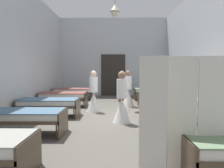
# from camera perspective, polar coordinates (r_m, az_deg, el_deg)

# --- Properties ---
(ground_plane) EXTENTS (6.74, 11.75, 0.10)m
(ground_plane) POSITION_cam_1_polar(r_m,az_deg,el_deg) (6.81, -0.10, -9.31)
(ground_plane) COLOR #59544C
(room_shell) EXTENTS (6.54, 11.35, 4.50)m
(room_shell) POSITION_cam_1_polar(r_m,az_deg,el_deg) (7.98, 0.05, 9.27)
(room_shell) COLOR silver
(room_shell) RESTS_ON ground
(bed_left_row_1) EXTENTS (1.90, 0.84, 0.57)m
(bed_left_row_1) POSITION_cam_1_polar(r_m,az_deg,el_deg) (5.30, -23.11, -8.05)
(bed_left_row_1) COLOR #473828
(bed_left_row_1) RESTS_ON ground
(bed_right_row_1) EXTENTS (1.90, 0.84, 0.57)m
(bed_right_row_1) POSITION_cam_1_polar(r_m,az_deg,el_deg) (5.21, 22.55, -8.22)
(bed_right_row_1) COLOR #473828
(bed_right_row_1) RESTS_ON ground
(bed_left_row_2) EXTENTS (1.90, 0.84, 0.57)m
(bed_left_row_2) POSITION_cam_1_polar(r_m,az_deg,el_deg) (7.05, -16.82, -4.99)
(bed_left_row_2) COLOR #473828
(bed_left_row_2) RESTS_ON ground
(bed_right_row_2) EXTENTS (1.90, 0.84, 0.57)m
(bed_right_row_2) POSITION_cam_1_polar(r_m,az_deg,el_deg) (6.98, 16.76, -5.06)
(bed_right_row_2) COLOR #473828
(bed_right_row_2) RESTS_ON ground
(bed_left_row_3) EXTENTS (1.90, 0.84, 0.57)m
(bed_left_row_3) POSITION_cam_1_polar(r_m,az_deg,el_deg) (8.86, -13.09, -3.13)
(bed_left_row_3) COLOR #473828
(bed_left_row_3) RESTS_ON ground
(bed_right_row_3) EXTENTS (1.90, 0.84, 0.57)m
(bed_right_row_3) POSITION_cam_1_polar(r_m,az_deg,el_deg) (8.81, 13.37, -3.17)
(bed_right_row_3) COLOR #473828
(bed_right_row_3) RESTS_ON ground
(bed_left_row_4) EXTENTS (1.90, 0.84, 0.57)m
(bed_left_row_4) POSITION_cam_1_polar(r_m,az_deg,el_deg) (10.70, -10.65, -1.90)
(bed_left_row_4) COLOR #473828
(bed_left_row_4) RESTS_ON ground
(bed_right_row_4) EXTENTS (1.90, 0.84, 0.57)m
(bed_right_row_4) POSITION_cam_1_polar(r_m,az_deg,el_deg) (10.66, 11.16, -1.92)
(bed_right_row_4) COLOR #473828
(bed_right_row_4) RESTS_ON ground
(nurse_near_aisle) EXTENTS (0.52, 0.52, 1.49)m
(nurse_near_aisle) POSITION_cam_1_polar(r_m,az_deg,el_deg) (7.58, -5.03, -3.52)
(nurse_near_aisle) COLOR white
(nurse_near_aisle) RESTS_ON ground
(nurse_mid_aisle) EXTENTS (0.52, 0.52, 1.49)m
(nurse_mid_aisle) POSITION_cam_1_polar(r_m,az_deg,el_deg) (5.99, 2.72, -5.50)
(nurse_mid_aisle) COLOR white
(nurse_mid_aisle) RESTS_ON ground
(nurse_far_aisle) EXTENTS (0.52, 0.52, 1.49)m
(nurse_far_aisle) POSITION_cam_1_polar(r_m,az_deg,el_deg) (8.69, 4.37, -2.57)
(nurse_far_aisle) COLOR white
(nurse_far_aisle) RESTS_ON ground
(patient_seated_primary) EXTENTS (0.44, 0.44, 0.80)m
(patient_seated_primary) POSITION_cam_1_polar(r_m,az_deg,el_deg) (8.74, 11.11, -0.36)
(patient_seated_primary) COLOR gray
(patient_seated_primary) RESTS_ON bed_right_row_3
(potted_plant) EXTENTS (0.44, 0.44, 1.32)m
(potted_plant) POSITION_cam_1_polar(r_m,az_deg,el_deg) (9.87, 2.95, -0.63)
(potted_plant) COLOR brown
(potted_plant) RESTS_ON ground
(privacy_screen) EXTENTS (1.24, 0.25, 1.70)m
(privacy_screen) POSITION_cam_1_polar(r_m,az_deg,el_deg) (3.17, 18.65, -8.27)
(privacy_screen) COLOR silver
(privacy_screen) RESTS_ON ground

